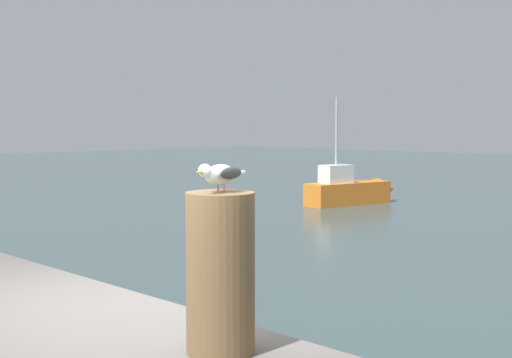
{
  "coord_description": "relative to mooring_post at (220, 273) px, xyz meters",
  "views": [
    {
      "loc": [
        3.32,
        -2.61,
        2.67
      ],
      "look_at": [
        0.95,
        -0.17,
        2.41
      ],
      "focal_mm": 46.98,
      "sensor_mm": 36.0,
      "label": 1
    }
  ],
  "objects": [
    {
      "name": "mooring_post",
      "position": [
        0.0,
        0.0,
        0.0
      ],
      "size": [
        0.34,
        0.34,
        0.79
      ],
      "primitive_type": "cylinder",
      "color": "brown",
      "rests_on": "harbor_quay"
    },
    {
      "name": "seagull",
      "position": [
        0.0,
        -0.01,
        0.49
      ],
      "size": [
        0.19,
        0.39,
        0.14
      ],
      "color": "#C66660",
      "rests_on": "mooring_post"
    },
    {
      "name": "boat_orange",
      "position": [
        -11.22,
        16.64,
        -1.48
      ],
      "size": [
        1.65,
        3.92,
        3.65
      ],
      "color": "orange",
      "rests_on": "ground_plane"
    }
  ]
}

